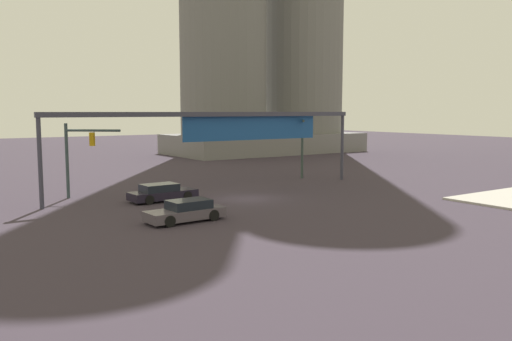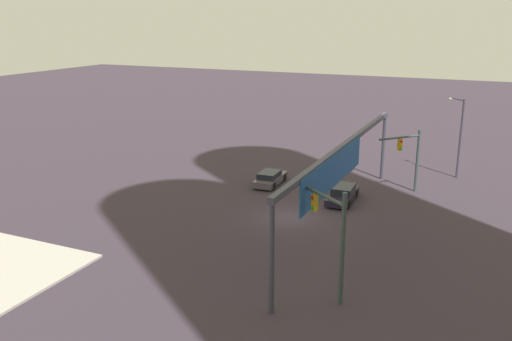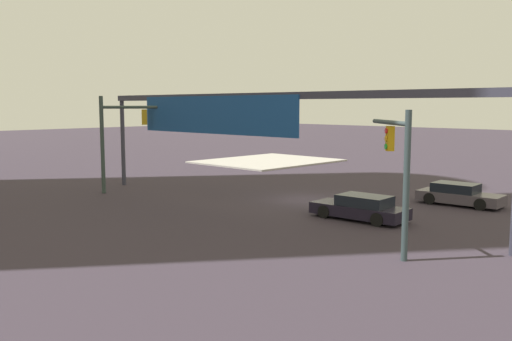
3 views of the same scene
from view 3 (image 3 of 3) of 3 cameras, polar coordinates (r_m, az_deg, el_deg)
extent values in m
plane|color=#342B36|center=(32.13, 5.24, -3.07)|extent=(203.65, 203.65, 0.00)
cube|color=#AAA49B|center=(53.31, 1.23, 0.98)|extent=(10.05, 12.33, 0.15)
cylinder|color=#32403C|center=(35.38, -15.69, 2.57)|extent=(0.25, 0.25, 6.07)
cylinder|color=#32403C|center=(35.04, -11.87, 6.47)|extent=(3.13, 3.92, 0.18)
cube|color=#B38A19|center=(35.04, -11.53, 5.47)|extent=(0.40, 0.41, 0.95)
cylinder|color=red|center=(35.19, -11.53, 5.95)|extent=(0.17, 0.19, 0.20)
cylinder|color=orange|center=(35.20, -11.52, 5.46)|extent=(0.17, 0.19, 0.20)
cylinder|color=green|center=(35.20, -11.51, 4.98)|extent=(0.17, 0.19, 0.20)
cylinder|color=#324144|center=(19.88, 15.37, -1.61)|extent=(0.23, 0.23, 5.35)
cylinder|color=#324144|center=(21.58, 13.76, 4.88)|extent=(3.11, 2.79, 0.17)
cube|color=#BE8B0D|center=(21.53, 13.77, 3.25)|extent=(0.41, 0.41, 0.95)
cylinder|color=red|center=(21.47, 13.39, 4.04)|extent=(0.19, 0.18, 0.20)
cylinder|color=orange|center=(21.48, 13.37, 3.24)|extent=(0.19, 0.18, 0.20)
cylinder|color=green|center=(21.50, 13.34, 2.44)|extent=(0.19, 0.18, 0.20)
cylinder|color=#373747|center=(38.83, -13.68, 2.78)|extent=(0.28, 0.28, 5.79)
cube|color=#373747|center=(28.64, 0.29, 7.74)|extent=(26.31, 0.35, 0.35)
cube|color=#19488C|center=(30.93, -4.54, 5.79)|extent=(12.52, 0.08, 2.11)
cube|color=#4E4651|center=(32.29, 20.47, -2.64)|extent=(4.57, 1.96, 0.55)
cube|color=black|center=(32.31, 20.06, -1.68)|extent=(2.40, 1.65, 0.50)
cylinder|color=black|center=(32.62, 23.25, -2.88)|extent=(0.65, 0.25, 0.64)
cylinder|color=black|center=(31.09, 22.32, -3.29)|extent=(0.65, 0.25, 0.64)
cylinder|color=black|center=(33.56, 18.74, -2.43)|extent=(0.65, 0.25, 0.64)
cylinder|color=black|center=(32.08, 17.62, -2.80)|extent=(0.65, 0.25, 0.64)
cube|color=black|center=(26.99, 10.67, -4.12)|extent=(4.76, 2.01, 0.55)
cube|color=black|center=(26.76, 11.21, -3.08)|extent=(2.51, 1.68, 0.50)
cylinder|color=black|center=(27.08, 7.12, -4.26)|extent=(0.65, 0.25, 0.64)
cylinder|color=black|center=(28.45, 9.00, -3.76)|extent=(0.65, 0.25, 0.64)
cylinder|color=black|center=(25.61, 12.52, -5.02)|extent=(0.65, 0.25, 0.64)
cylinder|color=black|center=(27.05, 14.22, -4.44)|extent=(0.65, 0.25, 0.64)
camera|label=1|loc=(55.81, 44.87, 5.54)|focal=37.17mm
camera|label=2|loc=(57.20, -35.33, 14.49)|focal=38.42mm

